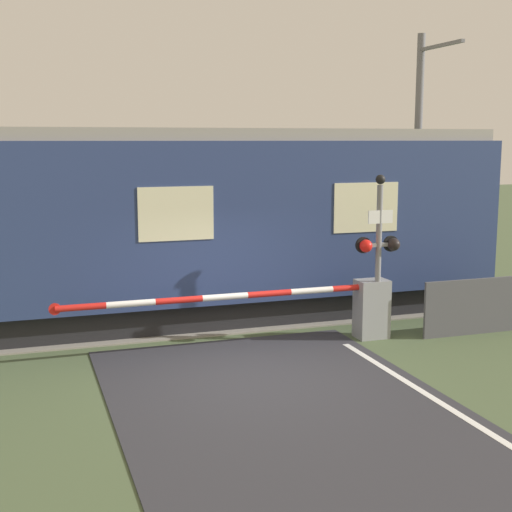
{
  "coord_description": "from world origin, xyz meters",
  "views": [
    {
      "loc": [
        -3.47,
        -10.53,
        3.76
      ],
      "look_at": [
        0.72,
        1.94,
        1.6
      ],
      "focal_mm": 50.0,
      "sensor_mm": 36.0,
      "label": 1
    }
  ],
  "objects": [
    {
      "name": "ground_plane",
      "position": [
        0.0,
        0.0,
        0.0
      ],
      "size": [
        80.0,
        80.0,
        0.0
      ],
      "primitive_type": "plane",
      "color": "#475638"
    },
    {
      "name": "crossing_barrier",
      "position": [
        2.29,
        1.34,
        0.65
      ],
      "size": [
        6.23,
        0.44,
        1.12
      ],
      "color": "gray",
      "rests_on": "ground_plane"
    },
    {
      "name": "roadside_fence",
      "position": [
        5.08,
        0.91,
        0.55
      ],
      "size": [
        2.67,
        0.06,
        1.1
      ],
      "color": "#4C4C51",
      "rests_on": "ground_plane"
    },
    {
      "name": "track_bed",
      "position": [
        0.0,
        3.94,
        0.02
      ],
      "size": [
        36.0,
        3.2,
        0.13
      ],
      "color": "gray",
      "rests_on": "ground_plane"
    },
    {
      "name": "signal_post",
      "position": [
        2.88,
        1.17,
        1.77
      ],
      "size": [
        0.88,
        0.26,
        3.12
      ],
      "color": "gray",
      "rests_on": "ground_plane"
    },
    {
      "name": "catenary_pole",
      "position": [
        6.42,
        5.73,
        3.35
      ],
      "size": [
        0.2,
        1.9,
        6.4
      ],
      "color": "slate",
      "rests_on": "ground_plane"
    },
    {
      "name": "train",
      "position": [
        -0.69,
        3.94,
        2.03
      ],
      "size": [
        14.22,
        3.13,
        3.98
      ],
      "color": "black",
      "rests_on": "ground_plane"
    }
  ]
}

